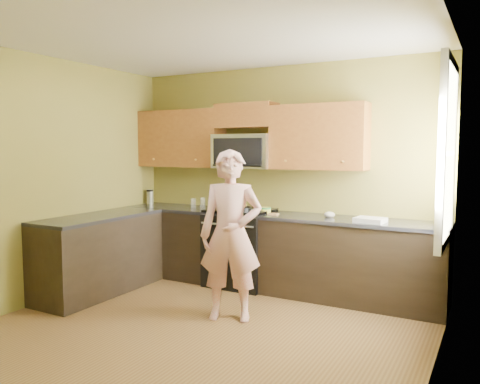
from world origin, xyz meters
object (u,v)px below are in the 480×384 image
Objects in this scene: stove at (240,247)px; frying_pan at (241,211)px; butter_tub at (266,213)px; travel_mug at (150,204)px; woman at (231,235)px; microwave at (245,168)px.

frying_pan is at bearing -58.92° from stove.
travel_mug is (-1.83, 0.09, 0.00)m from butter_tub.
woman is 8.49× the size of travel_mug.
microwave is at bearing 0.89° from travel_mug.
microwave is 1.44m from woman.
stove is at bearing 93.39° from woman.
stove is 0.53m from frying_pan.
woman is at bearing -66.00° from stove.
stove is 1.56m from travel_mug.
woman reaches higher than butter_tub.
frying_pan is (0.12, -0.32, -0.50)m from microwave.
woman is (0.49, -1.22, -0.61)m from microwave.
butter_tub is at bearing 21.71° from frying_pan.
woman is at bearing -88.92° from frying_pan.
stove is 1.25× the size of microwave.
woman is at bearing -68.22° from microwave.
woman is 3.78× the size of frying_pan.
microwave reaches higher than butter_tub.
woman is at bearing -82.45° from butter_tub.
woman reaches higher than stove.
microwave is 6.07× the size of butter_tub.
woman is 2.31m from travel_mug.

